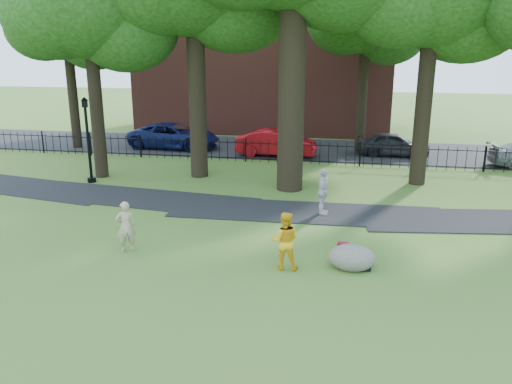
% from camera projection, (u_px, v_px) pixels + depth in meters
% --- Properties ---
extents(ground, '(120.00, 120.00, 0.00)m').
position_uv_depth(ground, '(260.00, 251.00, 14.94)').
color(ground, '#426C25').
rests_on(ground, ground).
extents(footpath, '(36.07, 3.85, 0.03)m').
position_uv_depth(footpath, '(306.00, 213.00, 18.44)').
color(footpath, black).
rests_on(footpath, ground).
extents(street, '(80.00, 7.00, 0.02)m').
position_uv_depth(street, '(308.00, 149.00, 30.04)').
color(street, black).
rests_on(street, ground).
extents(iron_fence, '(44.00, 0.04, 1.20)m').
position_uv_depth(iron_fence, '(302.00, 153.00, 26.10)').
color(iron_fence, black).
rests_on(iron_fence, ground).
extents(brick_building, '(18.00, 8.00, 12.00)m').
position_uv_depth(brick_building, '(266.00, 47.00, 36.66)').
color(brick_building, brown).
rests_on(brick_building, ground).
extents(woman, '(0.68, 0.62, 1.55)m').
position_uv_depth(woman, '(126.00, 226.00, 14.74)').
color(woman, tan).
rests_on(woman, ground).
extents(man, '(0.83, 0.67, 1.63)m').
position_uv_depth(man, '(285.00, 241.00, 13.53)').
color(man, '#F0AA14').
rests_on(man, ground).
extents(pedestrian, '(0.52, 1.04, 1.71)m').
position_uv_depth(pedestrian, '(323.00, 192.00, 18.01)').
color(pedestrian, silver).
rests_on(pedestrian, ground).
extents(boulder, '(1.27, 0.96, 0.74)m').
position_uv_depth(boulder, '(352.00, 256.00, 13.67)').
color(boulder, slate).
rests_on(boulder, ground).
extents(lamppost, '(0.38, 0.38, 3.83)m').
position_uv_depth(lamppost, '(88.00, 141.00, 22.16)').
color(lamppost, black).
rests_on(lamppost, ground).
extents(backpack, '(0.41, 0.31, 0.28)m').
position_uv_depth(backpack, '(363.00, 266.00, 13.60)').
color(backpack, black).
rests_on(backpack, ground).
extents(red_bag, '(0.35, 0.23, 0.23)m').
position_uv_depth(red_bag, '(343.00, 246.00, 14.99)').
color(red_bag, maroon).
rests_on(red_bag, ground).
extents(red_sedan, '(4.50, 1.62, 1.48)m').
position_uv_depth(red_sedan, '(276.00, 143.00, 28.03)').
color(red_sedan, '#A00C13').
rests_on(red_sedan, ground).
extents(navy_van, '(5.61, 2.88, 1.51)m').
position_uv_depth(navy_van, '(174.00, 136.00, 30.25)').
color(navy_van, '#0D1544').
rests_on(navy_van, ground).
extents(grey_car, '(4.00, 1.62, 1.36)m').
position_uv_depth(grey_car, '(393.00, 144.00, 28.04)').
color(grey_car, black).
rests_on(grey_car, ground).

